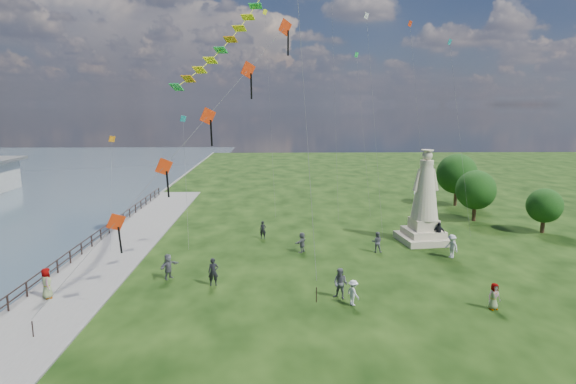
{
  "coord_description": "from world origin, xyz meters",
  "views": [
    {
      "loc": [
        -1.75,
        -22.82,
        11.1
      ],
      "look_at": [
        -1.0,
        8.0,
        5.5
      ],
      "focal_mm": 30.0,
      "sensor_mm": 36.0,
      "label": 1
    }
  ],
  "objects_px": {
    "person_1": "(340,284)",
    "person_9": "(439,234)",
    "person_6": "(263,230)",
    "person_5": "(168,266)",
    "person_7": "(377,242)",
    "person_11": "(302,242)",
    "lamppost": "(416,204)",
    "person_0": "(213,272)",
    "person_8": "(452,246)",
    "person_10": "(47,285)",
    "person_4": "(494,296)",
    "statue": "(425,208)",
    "person_2": "(353,293)"
  },
  "relations": [
    {
      "from": "person_10",
      "to": "person_6",
      "type": "bearing_deg",
      "value": -70.24
    },
    {
      "from": "person_5",
      "to": "person_11",
      "type": "relative_size",
      "value": 1.07
    },
    {
      "from": "person_0",
      "to": "person_8",
      "type": "distance_m",
      "value": 17.57
    },
    {
      "from": "person_4",
      "to": "person_10",
      "type": "xyz_separation_m",
      "value": [
        -25.17,
        1.93,
        0.15
      ]
    },
    {
      "from": "statue",
      "to": "person_6",
      "type": "height_order",
      "value": "statue"
    },
    {
      "from": "person_0",
      "to": "lamppost",
      "type": "bearing_deg",
      "value": 24.37
    },
    {
      "from": "lamppost",
      "to": "person_10",
      "type": "distance_m",
      "value": 27.89
    },
    {
      "from": "person_6",
      "to": "lamppost",
      "type": "bearing_deg",
      "value": 3.41
    },
    {
      "from": "person_1",
      "to": "person_9",
      "type": "distance_m",
      "value": 14.09
    },
    {
      "from": "person_8",
      "to": "person_4",
      "type": "bearing_deg",
      "value": -31.73
    },
    {
      "from": "person_1",
      "to": "person_2",
      "type": "bearing_deg",
      "value": -24.91
    },
    {
      "from": "person_11",
      "to": "person_9",
      "type": "bearing_deg",
      "value": 129.61
    },
    {
      "from": "lamppost",
      "to": "person_2",
      "type": "distance_m",
      "value": 15.62
    },
    {
      "from": "person_0",
      "to": "person_9",
      "type": "relative_size",
      "value": 0.92
    },
    {
      "from": "person_0",
      "to": "person_1",
      "type": "relative_size",
      "value": 0.96
    },
    {
      "from": "lamppost",
      "to": "person_5",
      "type": "distance_m",
      "value": 20.88
    },
    {
      "from": "person_9",
      "to": "person_11",
      "type": "height_order",
      "value": "person_9"
    },
    {
      "from": "person_5",
      "to": "person_8",
      "type": "height_order",
      "value": "person_8"
    },
    {
      "from": "person_1",
      "to": "person_10",
      "type": "distance_m",
      "value": 16.93
    },
    {
      "from": "person_7",
      "to": "person_11",
      "type": "height_order",
      "value": "person_7"
    },
    {
      "from": "person_1",
      "to": "person_0",
      "type": "bearing_deg",
      "value": -164.1
    },
    {
      "from": "statue",
      "to": "person_9",
      "type": "distance_m",
      "value": 2.35
    },
    {
      "from": "person_4",
      "to": "person_10",
      "type": "distance_m",
      "value": 25.25
    },
    {
      "from": "person_0",
      "to": "person_4",
      "type": "bearing_deg",
      "value": -23.32
    },
    {
      "from": "person_1",
      "to": "person_6",
      "type": "height_order",
      "value": "person_1"
    },
    {
      "from": "lamppost",
      "to": "person_11",
      "type": "xyz_separation_m",
      "value": [
        -9.71,
        -3.68,
        -2.15
      ]
    },
    {
      "from": "person_2",
      "to": "person_11",
      "type": "relative_size",
      "value": 0.94
    },
    {
      "from": "lamppost",
      "to": "person_0",
      "type": "height_order",
      "value": "lamppost"
    },
    {
      "from": "person_6",
      "to": "person_5",
      "type": "bearing_deg",
      "value": -117.7
    },
    {
      "from": "lamppost",
      "to": "person_7",
      "type": "distance_m",
      "value": 5.93
    },
    {
      "from": "statue",
      "to": "person_10",
      "type": "height_order",
      "value": "statue"
    },
    {
      "from": "person_10",
      "to": "person_1",
      "type": "bearing_deg",
      "value": -117.32
    },
    {
      "from": "person_8",
      "to": "person_6",
      "type": "bearing_deg",
      "value": -137.24
    },
    {
      "from": "person_7",
      "to": "person_9",
      "type": "height_order",
      "value": "person_9"
    },
    {
      "from": "person_0",
      "to": "person_11",
      "type": "xyz_separation_m",
      "value": [
        5.87,
        6.73,
        -0.1
      ]
    },
    {
      "from": "person_7",
      "to": "person_9",
      "type": "xyz_separation_m",
      "value": [
        5.32,
        1.75,
        0.15
      ]
    },
    {
      "from": "person_4",
      "to": "person_8",
      "type": "xyz_separation_m",
      "value": [
        0.93,
        9.07,
        0.12
      ]
    },
    {
      "from": "statue",
      "to": "person_11",
      "type": "xyz_separation_m",
      "value": [
        -10.12,
        -2.6,
        -2.09
      ]
    },
    {
      "from": "person_5",
      "to": "person_6",
      "type": "height_order",
      "value": "person_5"
    },
    {
      "from": "person_4",
      "to": "person_0",
      "type": "bearing_deg",
      "value": 152.73
    },
    {
      "from": "person_5",
      "to": "person_2",
      "type": "bearing_deg",
      "value": -78.37
    },
    {
      "from": "statue",
      "to": "person_8",
      "type": "relative_size",
      "value": 4.34
    },
    {
      "from": "person_2",
      "to": "person_7",
      "type": "bearing_deg",
      "value": -47.84
    },
    {
      "from": "person_1",
      "to": "person_9",
      "type": "xyz_separation_m",
      "value": [
        9.28,
        10.6,
        0.04
      ]
    },
    {
      "from": "person_0",
      "to": "person_10",
      "type": "xyz_separation_m",
      "value": [
        -9.3,
        -2.02,
        0.03
      ]
    },
    {
      "from": "person_1",
      "to": "person_6",
      "type": "bearing_deg",
      "value": 143.03
    },
    {
      "from": "lamppost",
      "to": "person_11",
      "type": "bearing_deg",
      "value": -159.23
    },
    {
      "from": "person_1",
      "to": "person_5",
      "type": "xyz_separation_m",
      "value": [
        -10.69,
        3.51,
        -0.08
      ]
    },
    {
      "from": "lamppost",
      "to": "person_6",
      "type": "xyz_separation_m",
      "value": [
        -12.8,
        0.2,
        -2.17
      ]
    },
    {
      "from": "lamppost",
      "to": "person_8",
      "type": "height_order",
      "value": "lamppost"
    }
  ]
}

